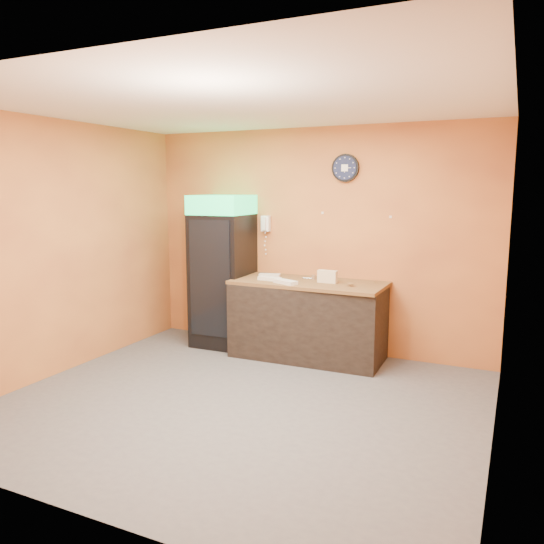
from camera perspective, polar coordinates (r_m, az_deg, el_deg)
The scene contains 15 objects.
floor at distance 5.30m, azimuth -3.39°, elevation -13.86°, with size 4.50×4.50×0.00m, color #47474C.
back_wall at distance 6.73m, azimuth 4.62°, elevation 3.40°, with size 4.50×0.02×2.80m, color #D2813B.
left_wall at distance 6.31m, azimuth -21.82°, elevation 2.40°, with size 0.02×4.00×2.80m, color #D2813B.
right_wall at distance 4.33m, azimuth 23.60°, elevation -0.48°, with size 0.02×4.00×2.80m, color #D2813B.
ceiling at distance 4.93m, azimuth -3.70°, elevation 17.66°, with size 4.50×4.00×0.02m, color white.
beverage_cooler at distance 6.93m, azimuth -5.48°, elevation -0.12°, with size 0.71×0.73×1.97m.
prep_counter at distance 6.50m, azimuth 3.92°, elevation -5.28°, with size 1.81×0.81×0.91m, color black.
wall_clock at distance 6.55m, azimuth 7.90°, elevation 11.03°, with size 0.33×0.06×0.33m.
wall_phone at distance 6.93m, azimuth -0.71°, elevation 5.24°, with size 0.11×0.10×0.20m.
butcher_paper at distance 6.40m, azimuth 3.97°, elevation -1.18°, with size 1.83×0.82×0.04m, color brown.
sub_roll_stack at distance 6.30m, azimuth 5.99°, elevation -0.49°, with size 0.24×0.09×0.15m.
wrapped_sandwich_left at distance 6.45m, azimuth -0.25°, elevation -0.72°, with size 0.28×0.11×0.04m, color silver.
wrapped_sandwich_mid at distance 6.22m, azimuth 1.46°, elevation -1.07°, with size 0.30×0.12×0.04m, color silver.
wrapped_sandwich_right at distance 6.70m, azimuth -0.25°, elevation -0.36°, with size 0.26×0.10×0.04m, color silver.
kitchen_tool at distance 6.52m, azimuth 4.49°, elevation -0.57°, with size 0.06×0.06×0.06m, color silver.
Camera 1 is at (2.33, -4.28, 2.06)m, focal length 35.00 mm.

